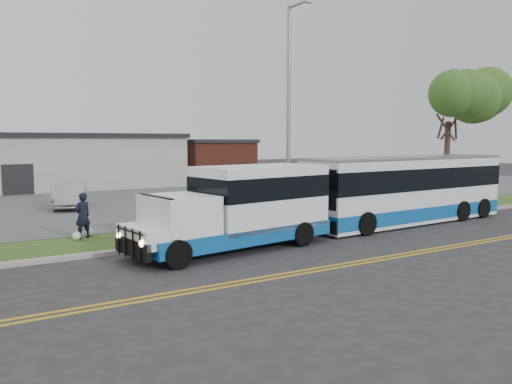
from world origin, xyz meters
TOP-DOWN VIEW (x-y plane):
  - ground at (0.00, 0.00)m, footprint 140.00×140.00m
  - lane_line_north at (0.00, -3.85)m, footprint 70.00×0.12m
  - lane_line_south at (0.00, -4.15)m, footprint 70.00×0.12m
  - curb at (0.00, 1.10)m, footprint 80.00×0.30m
  - verge at (0.00, 2.90)m, footprint 80.00×3.30m
  - parking_lot at (0.00, 17.00)m, footprint 80.00×25.00m
  - commercial_building at (-6.00, 27.00)m, footprint 25.40×10.40m
  - brick_wing at (10.50, 26.00)m, footprint 6.30×7.30m
  - tree_east at (14.00, 3.00)m, footprint 5.20×5.20m
  - streetlight_near at (3.00, 2.73)m, footprint 0.35×1.53m
  - shuttle_bus at (-1.02, -0.20)m, footprint 7.79×3.41m
  - transit_bus at (8.13, 0.60)m, footprint 11.18×3.14m
  - pedestrian at (-5.64, 4.00)m, footprint 0.74×0.62m
  - parked_car_a at (-4.25, 13.35)m, footprint 2.69×4.67m
  - grocery_bag_left at (-5.94, 3.75)m, footprint 0.32×0.32m
  - grocery_bag_right at (-5.34, 4.25)m, footprint 0.32×0.32m

SIDE VIEW (x-z plane):
  - ground at x=0.00m, z-range 0.00..0.00m
  - lane_line_north at x=0.00m, z-range 0.00..0.01m
  - lane_line_south at x=0.00m, z-range 0.00..0.01m
  - verge at x=0.00m, z-range 0.00..0.10m
  - parking_lot at x=0.00m, z-range 0.00..0.10m
  - curb at x=0.00m, z-range 0.00..0.15m
  - grocery_bag_left at x=-5.94m, z-range 0.10..0.42m
  - grocery_bag_right at x=-5.34m, z-range 0.10..0.42m
  - parked_car_a at x=-4.25m, z-range 0.10..1.56m
  - pedestrian at x=-5.64m, z-range 0.10..1.84m
  - shuttle_bus at x=-1.02m, z-range 0.10..2.99m
  - transit_bus at x=8.13m, z-range 0.02..3.09m
  - brick_wing at x=10.50m, z-range 0.01..3.91m
  - commercial_building at x=-6.00m, z-range 0.01..4.36m
  - streetlight_near at x=3.00m, z-range 0.48..9.98m
  - tree_east at x=14.00m, z-range 2.04..10.37m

